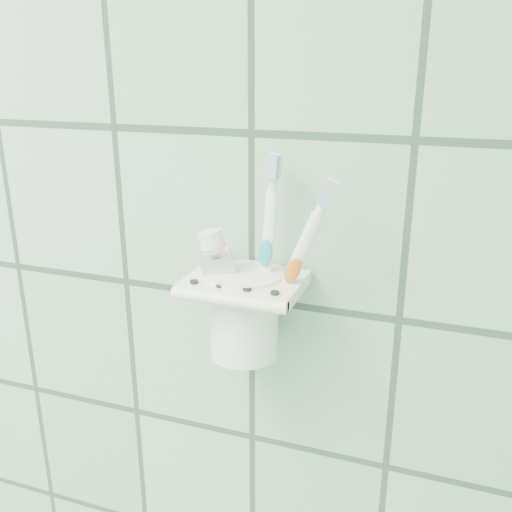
{
  "coord_description": "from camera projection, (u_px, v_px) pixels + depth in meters",
  "views": [
    {
      "loc": [
        0.86,
        0.64,
        1.51
      ],
      "look_at": [
        0.7,
        1.1,
        1.34
      ],
      "focal_mm": 40.0,
      "sensor_mm": 36.0,
      "label": 1
    }
  ],
  "objects": [
    {
      "name": "toothbrush_orange",
      "position": [
        259.0,
        254.0,
        0.59
      ],
      "size": [
        0.08,
        0.03,
        0.21
      ],
      "rotation": [
        0.15,
        0.38,
        0.11
      ],
      "color": "white",
      "rests_on": "cup"
    },
    {
      "name": "toothbrush_blue",
      "position": [
        260.0,
        254.0,
        0.59
      ],
      "size": [
        0.02,
        0.02,
        0.21
      ],
      "rotation": [
        -0.04,
        0.06,
        -0.11
      ],
      "color": "white",
      "rests_on": "cup"
    },
    {
      "name": "holder_bracket",
      "position": [
        245.0,
        285.0,
        0.59
      ],
      "size": [
        0.12,
        0.1,
        0.04
      ],
      "color": "white",
      "rests_on": "wall_back"
    },
    {
      "name": "toothbrush_pink",
      "position": [
        243.0,
        264.0,
        0.6
      ],
      "size": [
        0.06,
        0.06,
        0.17
      ],
      "rotation": [
        -0.26,
        -0.43,
        -0.22
      ],
      "color": "white",
      "rests_on": "cup"
    },
    {
      "name": "toothpaste_tube",
      "position": [
        237.0,
        282.0,
        0.59
      ],
      "size": [
        0.06,
        0.04,
        0.14
      ],
      "rotation": [
        -0.05,
        -0.21,
        0.41
      ],
      "color": "silver",
      "rests_on": "cup"
    },
    {
      "name": "cup",
      "position": [
        244.0,
        310.0,
        0.6
      ],
      "size": [
        0.08,
        0.08,
        0.09
      ],
      "color": "white",
      "rests_on": "holder_bracket"
    }
  ]
}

